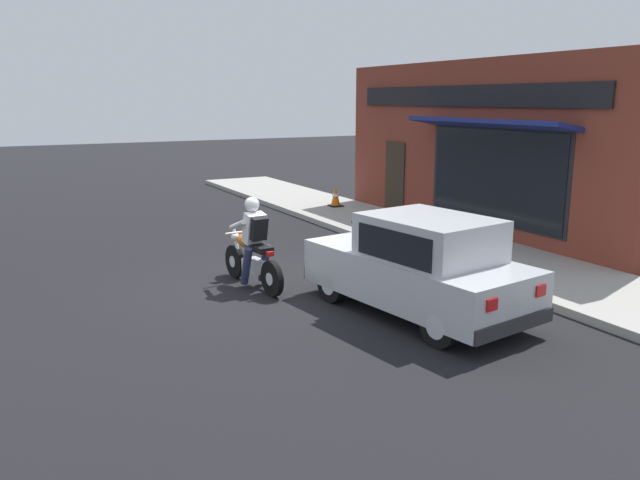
# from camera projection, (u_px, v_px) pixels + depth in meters

# --- Properties ---
(ground_plane) EXTENTS (80.00, 80.00, 0.00)m
(ground_plane) POSITION_uv_depth(u_px,v_px,m) (267.00, 287.00, 11.12)
(ground_plane) COLOR black
(sidewalk_curb) EXTENTS (2.60, 22.00, 0.14)m
(sidewalk_curb) POSITION_uv_depth(u_px,v_px,m) (391.00, 228.00, 15.87)
(sidewalk_curb) COLOR #9E9B93
(sidewalk_curb) RESTS_ON ground
(storefront_building) EXTENTS (1.25, 9.76, 4.20)m
(storefront_building) POSITION_uv_depth(u_px,v_px,m) (468.00, 148.00, 15.25)
(storefront_building) COLOR maroon
(storefront_building) RESTS_ON ground
(motorcycle_with_rider) EXTENTS (0.61, 2.02, 1.62)m
(motorcycle_with_rider) POSITION_uv_depth(u_px,v_px,m) (253.00, 250.00, 11.00)
(motorcycle_with_rider) COLOR black
(motorcycle_with_rider) RESTS_ON ground
(car_hatchback) EXTENTS (2.12, 3.96, 1.57)m
(car_hatchback) POSITION_uv_depth(u_px,v_px,m) (419.00, 266.00, 9.56)
(car_hatchback) COLOR black
(car_hatchback) RESTS_ON ground
(traffic_cone) EXTENTS (0.36, 0.36, 0.60)m
(traffic_cone) POSITION_uv_depth(u_px,v_px,m) (336.00, 197.00, 18.60)
(traffic_cone) COLOR black
(traffic_cone) RESTS_ON sidewalk_curb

